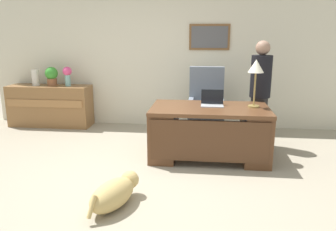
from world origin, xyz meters
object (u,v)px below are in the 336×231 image
at_px(desk, 209,131).
at_px(person_standing, 260,93).
at_px(credenza, 51,106).
at_px(armchair, 206,107).
at_px(dog_lying, 115,193).
at_px(vase_empty, 35,77).
at_px(vase_with_flowers, 67,74).
at_px(laptop, 212,102).
at_px(potted_plant, 52,75).
at_px(desk_lamp, 256,69).

distance_m(desk, person_standing, 1.10).
relative_size(credenza, armchair, 1.31).
relative_size(person_standing, dog_lying, 2.17).
bearing_deg(person_standing, vase_empty, 169.22).
relative_size(desk, vase_with_flowers, 4.54).
xyz_separation_m(laptop, vase_with_flowers, (-2.72, 1.29, 0.21)).
height_order(person_standing, potted_plant, person_standing).
distance_m(credenza, laptop, 3.39).
relative_size(armchair, person_standing, 0.72).
relative_size(desk, person_standing, 1.00).
distance_m(laptop, potted_plant, 3.30).
relative_size(armchair, desk_lamp, 1.80).
bearing_deg(desk_lamp, person_standing, 73.36).
height_order(vase_empty, potted_plant, potted_plant).
bearing_deg(potted_plant, desk, -25.29).
xyz_separation_m(desk, vase_empty, (-3.33, 1.42, 0.54)).
xyz_separation_m(desk, desk_lamp, (0.62, 0.09, 0.88)).
bearing_deg(credenza, vase_with_flowers, 0.20).
height_order(desk_lamp, vase_empty, desk_lamp).
xyz_separation_m(person_standing, desk_lamp, (-0.16, -0.54, 0.43)).
bearing_deg(potted_plant, credenza, -178.95).
bearing_deg(credenza, desk_lamp, -19.71).
bearing_deg(vase_with_flowers, armchair, -7.78).
bearing_deg(armchair, desk, -87.17).
bearing_deg(desk_lamp, armchair, 124.75).
relative_size(desk, vase_empty, 5.40).
distance_m(desk, desk_lamp, 1.08).
relative_size(desk, armchair, 1.38).
distance_m(credenza, vase_empty, 0.61).
distance_m(credenza, vase_with_flowers, 0.74).
bearing_deg(dog_lying, credenza, 125.28).
distance_m(armchair, potted_plant, 3.01).
relative_size(person_standing, vase_with_flowers, 4.54).
bearing_deg(vase_empty, desk_lamp, -18.54).
relative_size(armchair, potted_plant, 3.36).
relative_size(person_standing, vase_empty, 5.40).
xyz_separation_m(person_standing, laptop, (-0.75, -0.50, -0.05)).
xyz_separation_m(armchair, potted_plant, (-2.95, 0.36, 0.47)).
relative_size(dog_lying, desk_lamp, 1.15).
height_order(desk_lamp, vase_with_flowers, desk_lamp).
relative_size(dog_lying, vase_empty, 2.49).
xyz_separation_m(armchair, laptop, (0.08, -0.93, 0.28)).
height_order(desk, dog_lying, desk).
height_order(credenza, vase_with_flowers, vase_with_flowers).
distance_m(person_standing, potted_plant, 3.87).
bearing_deg(armchair, credenza, 173.24).
xyz_separation_m(vase_with_flowers, potted_plant, (-0.32, 0.00, -0.03)).
xyz_separation_m(dog_lying, vase_with_flowers, (-1.71, 2.96, 0.86)).
distance_m(armchair, laptop, 0.97).
distance_m(armchair, desk_lamp, 1.40).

